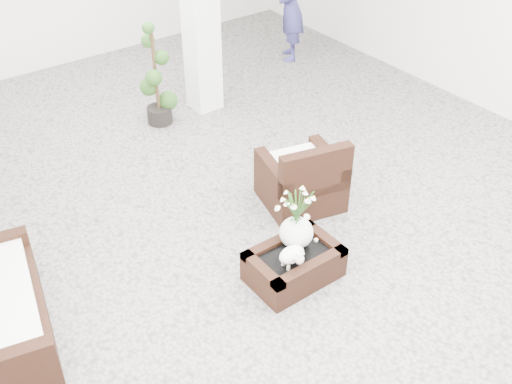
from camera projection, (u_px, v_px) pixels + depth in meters
ground at (251, 233)px, 6.83m from camera, size 11.00×11.00×0.00m
coffee_table at (294, 266)px, 6.17m from camera, size 0.90×0.60×0.31m
sheep_figurine at (292, 256)px, 5.90m from camera, size 0.28×0.23×0.21m
planter_narcissus at (297, 213)px, 5.96m from camera, size 0.44×0.44×0.80m
tealight at (316, 240)px, 6.23m from camera, size 0.04×0.04×0.03m
armchair at (301, 170)px, 7.04m from camera, size 1.01×0.99×0.90m
topiary at (156, 75)px, 8.40m from camera, size 0.39×0.39×1.47m
shopper at (291, 7)px, 10.14m from camera, size 0.70×0.77×1.76m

